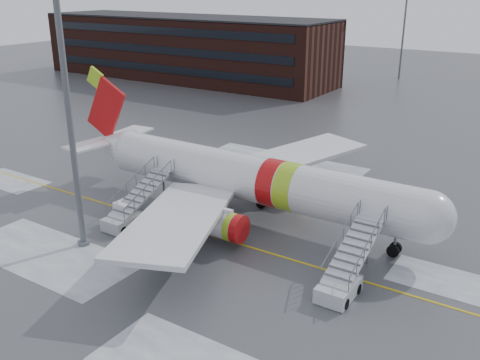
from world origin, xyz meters
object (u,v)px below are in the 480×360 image
Objects in this scene: airstair_aft at (130,212)px; light_mast_near at (62,51)px; airliner at (244,177)px; airstair_fwd at (344,277)px; pushback_tug at (130,214)px.

light_mast_near is at bearing -95.22° from airstair_aft.
airstair_aft is 0.28× the size of light_mast_near.
airliner reaches higher than airstair_aft.
light_mast_near is (-0.42, -4.59, 13.26)m from airstair_aft.
light_mast_near is at bearing -166.38° from airstair_fwd.
airliner is at bearing 42.24° from pushback_tug.
airstair_fwd is at bearing 0.00° from airstair_aft.
airstair_fwd is at bearing -0.58° from pushback_tug.
airstair_fwd is 0.28× the size of light_mast_near.
airstair_aft is at bearing -39.76° from pushback_tug.
airliner is 9.80m from pushback_tug.
light_mast_near reaches higher than airstair_aft.
airstair_fwd is 18.51m from airstair_aft.
pushback_tug is at bearing 140.24° from airstair_aft.
airstair_aft is 14.04m from light_mast_near.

